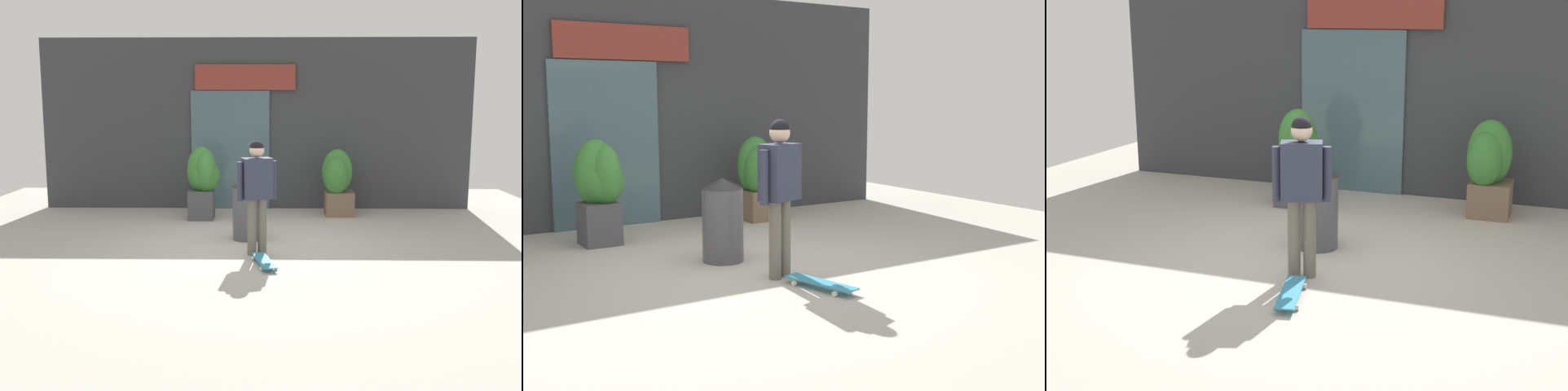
{
  "view_description": "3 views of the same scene",
  "coord_description": "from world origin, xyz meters",
  "views": [
    {
      "loc": [
        0.33,
        -9.16,
        2.28
      ],
      "look_at": [
        0.16,
        -0.51,
        0.88
      ],
      "focal_mm": 41.72,
      "sensor_mm": 36.0,
      "label": 1
    },
    {
      "loc": [
        -3.56,
        -6.35,
        1.91
      ],
      "look_at": [
        0.16,
        -0.51,
        0.88
      ],
      "focal_mm": 46.04,
      "sensor_mm": 36.0,
      "label": 2
    },
    {
      "loc": [
        2.65,
        -7.06,
        2.68
      ],
      "look_at": [
        0.16,
        -0.51,
        0.88
      ],
      "focal_mm": 49.51,
      "sensor_mm": 36.0,
      "label": 3
    }
  ],
  "objects": [
    {
      "name": "skateboarder",
      "position": [
        0.11,
        -0.52,
        1.02
      ],
      "size": [
        0.57,
        0.38,
        1.67
      ],
      "rotation": [
        0.0,
        0.0,
        -1.23
      ],
      "color": "#666056",
      "rests_on": "ground_plane"
    },
    {
      "name": "trash_bin",
      "position": [
        -0.07,
        0.44,
        0.49
      ],
      "size": [
        0.49,
        0.49,
        0.98
      ],
      "color": "#4C4C51",
      "rests_on": "ground_plane"
    },
    {
      "name": "building_facade",
      "position": [
        -0.02,
        3.34,
        1.72
      ],
      "size": [
        8.73,
        0.31,
        3.46
      ],
      "color": "#383A3F",
      "rests_on": "ground_plane"
    },
    {
      "name": "ground_plane",
      "position": [
        0.0,
        0.0,
        0.0
      ],
      "size": [
        12.0,
        12.0,
        0.0
      ],
      "primitive_type": "plane",
      "color": "#B2ADA3"
    },
    {
      "name": "skateboard",
      "position": [
        0.22,
        -1.11,
        0.06
      ],
      "size": [
        0.37,
        0.86,
        0.08
      ],
      "rotation": [
        0.0,
        0.0,
        -1.34
      ],
      "color": "teal",
      "rests_on": "ground_plane"
    },
    {
      "name": "planter_box_right",
      "position": [
        1.59,
        2.5,
        0.67
      ],
      "size": [
        0.61,
        0.66,
        1.29
      ],
      "color": "brown",
      "rests_on": "ground_plane"
    },
    {
      "name": "planter_box_left",
      "position": [
        -0.96,
        2.14,
        0.78
      ],
      "size": [
        0.62,
        0.6,
        1.36
      ],
      "color": "#47474C",
      "rests_on": "ground_plane"
    }
  ]
}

